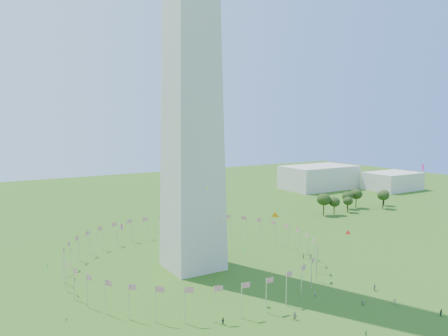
# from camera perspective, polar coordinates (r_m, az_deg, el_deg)

# --- Properties ---
(ground) EXTENTS (600.00, 600.00, 0.00)m
(ground) POSITION_cam_1_polar(r_m,az_deg,el_deg) (108.85, 8.85, -20.08)
(ground) COLOR #295313
(ground) RESTS_ON ground
(washington_monument) EXTENTS (16.80, 16.80, 169.00)m
(washington_monument) POSITION_cam_1_polar(r_m,az_deg,el_deg) (143.96, -4.34, 20.91)
(washington_monument) COLOR beige
(washington_monument) RESTS_ON ground
(flag_ring) EXTENTS (80.24, 80.24, 9.00)m
(flag_ring) POSITION_cam_1_polar(r_m,az_deg,el_deg) (146.11, -4.07, -11.10)
(flag_ring) COLOR silver
(flag_ring) RESTS_ON ground
(gov_building_east_a) EXTENTS (50.00, 30.00, 16.00)m
(gov_building_east_a) POSITION_cam_1_polar(r_m,az_deg,el_deg) (312.05, 12.27, -1.18)
(gov_building_east_a) COLOR beige
(gov_building_east_a) RESTS_ON ground
(gov_building_east_b) EXTENTS (35.00, 25.00, 12.00)m
(gov_building_east_b) POSITION_cam_1_polar(r_m,az_deg,el_deg) (321.96, 21.14, -1.60)
(gov_building_east_b) COLOR beige
(gov_building_east_b) RESTS_ON ground
(crowd) EXTENTS (98.17, 67.53, 2.04)m
(crowd) POSITION_cam_1_polar(r_m,az_deg,el_deg) (110.28, 11.02, -19.23)
(crowd) COLOR gray
(crowd) RESTS_ON ground
(kites_aloft) EXTENTS (113.24, 65.70, 34.27)m
(kites_aloft) POSITION_cam_1_polar(r_m,az_deg,el_deg) (123.42, 7.55, -7.24)
(kites_aloft) COLOR orange
(kites_aloft) RESTS_ON ground
(tree_line_east) EXTENTS (53.50, 15.56, 11.01)m
(tree_line_east) POSITION_cam_1_polar(r_m,az_deg,el_deg) (241.66, 16.44, -4.24)
(tree_line_east) COLOR #2B4316
(tree_line_east) RESTS_ON ground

